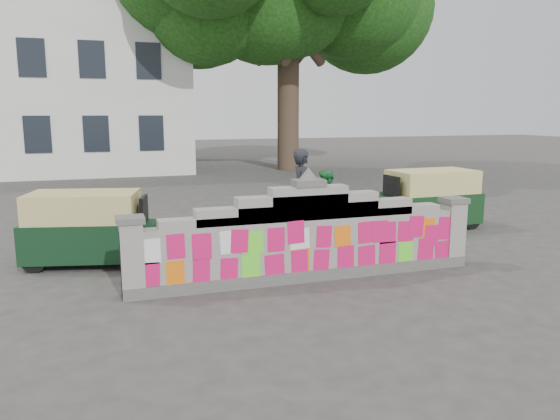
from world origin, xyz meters
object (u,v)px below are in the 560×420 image
(cyclist_rider, at_px, (302,204))
(rickshaw_right, at_px, (429,198))
(cyclist_bike, at_px, (302,221))
(pedestrian, at_px, (327,204))
(rickshaw_left, at_px, (88,227))

(cyclist_rider, height_order, rickshaw_right, cyclist_rider)
(cyclist_bike, bearing_deg, cyclist_rider, 96.37)
(cyclist_bike, height_order, pedestrian, pedestrian)
(rickshaw_left, xyz_separation_m, rickshaw_right, (8.26, 0.81, 0.04))
(rickshaw_left, bearing_deg, pedestrian, 21.05)
(cyclist_bike, distance_m, rickshaw_left, 4.48)
(cyclist_bike, height_order, rickshaw_left, rickshaw_left)
(cyclist_bike, bearing_deg, rickshaw_right, -71.98)
(pedestrian, height_order, rickshaw_right, pedestrian)
(rickshaw_right, bearing_deg, cyclist_bike, 10.16)
(rickshaw_left, relative_size, rickshaw_right, 0.98)
(cyclist_rider, distance_m, rickshaw_left, 4.48)
(rickshaw_left, bearing_deg, cyclist_rider, 13.77)
(cyclist_bike, xyz_separation_m, cyclist_rider, (-0.00, 0.00, 0.39))
(cyclist_rider, xyz_separation_m, rickshaw_left, (-4.48, -0.03, -0.22))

